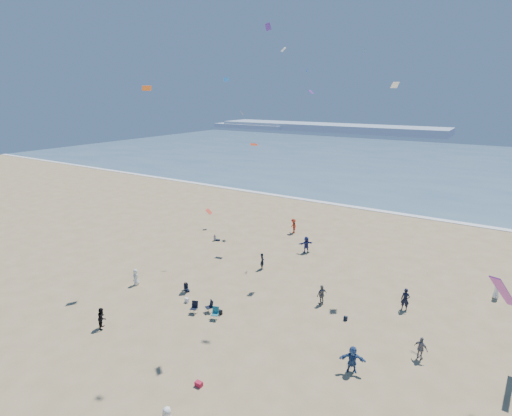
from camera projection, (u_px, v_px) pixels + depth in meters
The scene contains 13 objects.
ground at pixel (159, 384), 24.51m from camera, with size 220.00×220.00×0.00m, color tan.
ocean at pixel (432, 164), 101.60m from camera, with size 220.00×100.00×0.06m, color #476B84.
surf_line at pixel (374, 210), 61.02m from camera, with size 220.00×1.20×0.08m, color white.
headland_far at pixel (327, 127), 192.96m from camera, with size 110.00×20.00×3.20m, color #7A8EA8.
headland_near at pixel (252, 126), 209.69m from camera, with size 40.00×14.00×2.00m, color #7A8EA8.
standing_flyers at pixel (293, 292), 34.04m from camera, with size 29.12×38.32×1.89m.
seated_group at pixel (238, 331), 29.24m from camera, with size 27.67×25.03×0.84m.
chair_cluster at pixel (206, 309), 32.00m from camera, with size 2.77×1.58×1.00m.
white_tote at pixel (187, 300), 34.03m from camera, with size 0.35×0.20×0.40m, color white.
black_backpack at pixel (220, 312), 32.14m from camera, with size 0.30×0.22×0.38m, color black.
cooler at pixel (199, 384), 24.26m from camera, with size 0.45×0.30×0.30m, color #BB1A36.
navy_bag at pixel (346, 318), 31.33m from camera, with size 0.28×0.18×0.34m, color black.
kites_aloft at pixel (406, 129), 26.24m from camera, with size 36.07×39.67×30.57m.
Camera 1 is at (16.09, -14.18, 17.13)m, focal length 28.00 mm.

